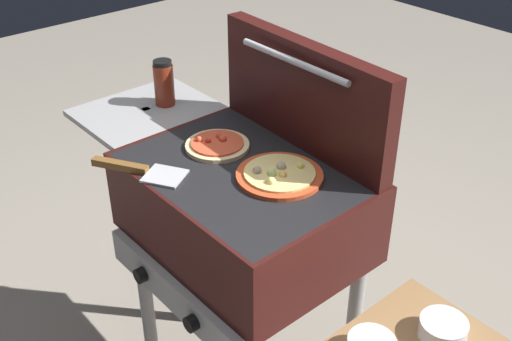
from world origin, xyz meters
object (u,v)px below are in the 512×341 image
object	(u,v)px
grill	(240,212)
pizza_pepperoni	(217,145)
pizza_cheese	(279,175)
spatula	(138,170)
sauce_jar	(164,83)
topping_bowl_near	(443,329)

from	to	relation	value
grill	pizza_pepperoni	distance (m)	0.20
pizza_cheese	spatula	xyz separation A→B (m)	(-0.26, -0.26, -0.00)
spatula	pizza_cheese	bearing A→B (deg)	45.05
pizza_pepperoni	sauce_jar	bearing A→B (deg)	171.92
pizza_cheese	spatula	world-z (taller)	pizza_cheese
pizza_pepperoni	spatula	world-z (taller)	pizza_pepperoni
pizza_cheese	sauce_jar	distance (m)	0.56
pizza_cheese	topping_bowl_near	world-z (taller)	pizza_cheese
sauce_jar	spatula	xyz separation A→B (m)	(0.30, -0.28, -0.06)
grill	pizza_pepperoni	bearing A→B (deg)	169.39
spatula	topping_bowl_near	distance (m)	0.84
sauce_jar	spatula	world-z (taller)	sauce_jar
pizza_pepperoni	grill	bearing A→B (deg)	-10.61
grill	topping_bowl_near	size ratio (longest dim) A/B	8.89
grill	sauce_jar	bearing A→B (deg)	171.22
pizza_cheese	sauce_jar	bearing A→B (deg)	177.70
grill	topping_bowl_near	world-z (taller)	grill
grill	topping_bowl_near	distance (m)	0.62
sauce_jar	topping_bowl_near	xyz separation A→B (m)	(1.07, 0.01, -0.24)
pizza_pepperoni	topping_bowl_near	distance (m)	0.76
sauce_jar	topping_bowl_near	size ratio (longest dim) A/B	1.36
grill	pizza_pepperoni	world-z (taller)	pizza_pepperoni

